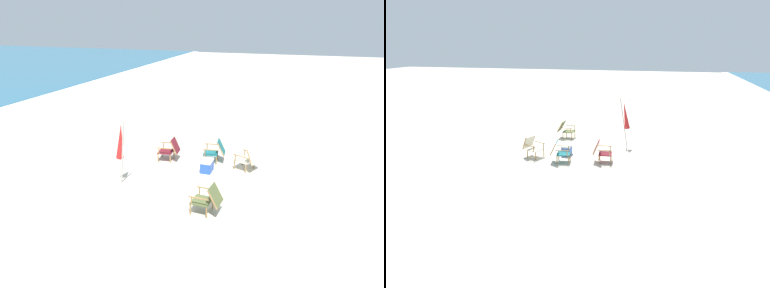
% 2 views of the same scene
% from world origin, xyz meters
% --- Properties ---
extents(ground_plane, '(80.00, 80.00, 0.00)m').
position_xyz_m(ground_plane, '(0.00, 0.00, 0.00)').
color(ground_plane, beige).
extents(beach_chair_front_left, '(0.64, 0.76, 0.81)m').
position_xyz_m(beach_chair_front_left, '(1.52, 1.32, 0.43)').
color(beach_chair_front_left, maroon).
rests_on(beach_chair_front_left, ground).
extents(beach_chair_front_right, '(0.63, 0.79, 0.79)m').
position_xyz_m(beach_chair_front_right, '(-1.39, -0.84, 0.42)').
color(beach_chair_front_right, '#515B33').
rests_on(beach_chair_front_right, ground).
extents(beach_chair_back_left, '(0.67, 0.81, 0.80)m').
position_xyz_m(beach_chair_back_left, '(1.88, -0.20, 0.43)').
color(beach_chair_back_left, '#196066').
rests_on(beach_chair_back_left, ground).
extents(beach_chair_mid_center, '(0.80, 0.87, 0.81)m').
position_xyz_m(beach_chair_mid_center, '(1.54, -1.38, 0.43)').
color(beach_chair_mid_center, beige).
rests_on(beach_chair_mid_center, ground).
extents(umbrella_furled_red, '(0.47, 0.55, 2.08)m').
position_xyz_m(umbrella_furled_red, '(-0.62, 1.99, 1.36)').
color(umbrella_furled_red, '#B7B2A8').
rests_on(umbrella_furled_red, ground).
extents(cooler_box, '(0.49, 0.35, 0.40)m').
position_xyz_m(cooler_box, '(1.03, -0.14, 0.20)').
color(cooler_box, blue).
rests_on(cooler_box, ground).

